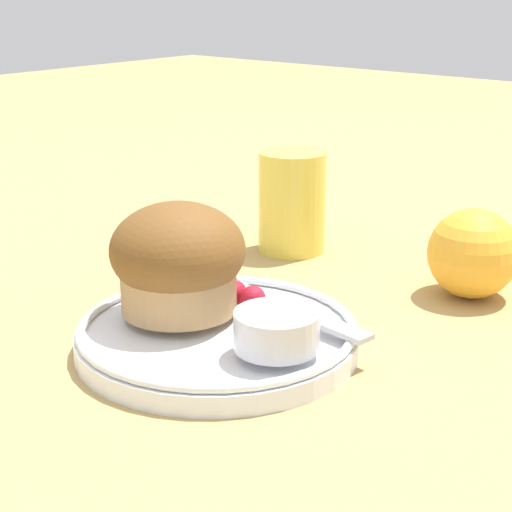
% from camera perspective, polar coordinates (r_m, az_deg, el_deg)
% --- Properties ---
extents(ground_plane, '(3.00, 3.00, 0.00)m').
position_cam_1_polar(ground_plane, '(0.58, -0.33, -6.07)').
color(ground_plane, tan).
extents(plate, '(0.19, 0.19, 0.02)m').
position_cam_1_polar(plate, '(0.58, -2.58, -5.33)').
color(plate, white).
rests_on(plate, ground_plane).
extents(muffin, '(0.09, 0.09, 0.08)m').
position_cam_1_polar(muffin, '(0.58, -5.22, -0.29)').
color(muffin, tan).
rests_on(muffin, plate).
extents(cream_ramekin, '(0.05, 0.05, 0.02)m').
position_cam_1_polar(cream_ramekin, '(0.53, 1.38, -4.86)').
color(cream_ramekin, silver).
rests_on(cream_ramekin, plate).
extents(berry_pair, '(0.03, 0.02, 0.02)m').
position_cam_1_polar(berry_pair, '(0.59, -0.84, -2.65)').
color(berry_pair, '#B7192D').
rests_on(berry_pair, plate).
extents(butter_knife, '(0.18, 0.04, 0.00)m').
position_cam_1_polar(butter_knife, '(0.60, 0.93, -3.02)').
color(butter_knife, '#B7B7BC').
rests_on(butter_knife, plate).
extents(orange_fruit, '(0.07, 0.07, 0.07)m').
position_cam_1_polar(orange_fruit, '(0.68, 14.27, 0.17)').
color(orange_fruit, '#F4A82D').
rests_on(orange_fruit, ground_plane).
extents(juice_glass, '(0.06, 0.06, 0.09)m').
position_cam_1_polar(juice_glass, '(0.77, 2.42, 3.63)').
color(juice_glass, '#EAD14C').
rests_on(juice_glass, ground_plane).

